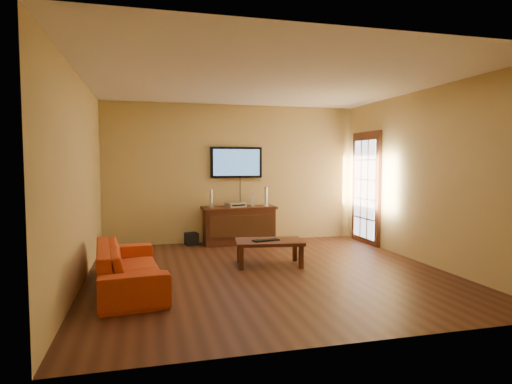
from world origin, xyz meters
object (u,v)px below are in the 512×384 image
object	(u,v)px
subwoofer	(191,239)
bottle	(207,242)
sofa	(129,259)
game_console	(253,200)
television	(236,162)
speaker_right	(266,197)
av_receiver	(235,205)
keyboard	(266,240)
coffee_table	(269,244)
media_console	(239,225)
speaker_left	(211,199)

from	to	relation	value
subwoofer	bottle	world-z (taller)	subwoofer
sofa	game_console	distance (m)	3.46
game_console	television	bearing A→B (deg)	163.56
speaker_right	av_receiver	bearing A→B (deg)	178.52
game_console	keyboard	world-z (taller)	game_console
speaker_right	av_receiver	size ratio (longest dim) A/B	1.09
bottle	keyboard	size ratio (longest dim) A/B	0.52
av_receiver	game_console	size ratio (longest dim) A/B	1.52
av_receiver	game_console	xyz separation A→B (m)	(0.36, 0.05, 0.07)
keyboard	av_receiver	bearing A→B (deg)	92.65
av_receiver	sofa	bearing A→B (deg)	-144.43
bottle	game_console	bearing A→B (deg)	14.96
bottle	subwoofer	bearing A→B (deg)	129.98
television	sofa	distance (m)	3.60
sofa	television	bearing A→B (deg)	-40.63
coffee_table	bottle	size ratio (longest dim) A/B	4.92
av_receiver	subwoofer	distance (m)	1.06
av_receiver	bottle	bearing A→B (deg)	-179.04
media_console	keyboard	distance (m)	1.88
coffee_table	subwoofer	bearing A→B (deg)	117.02
television	game_console	xyz separation A→B (m)	(0.29, -0.19, -0.74)
television	keyboard	distance (m)	2.41
media_console	av_receiver	xyz separation A→B (m)	(-0.07, -0.01, 0.40)
television	bottle	bearing A→B (deg)	-145.96
sofa	av_receiver	bearing A→B (deg)	-42.07
television	speaker_right	distance (m)	0.90
media_console	television	size ratio (longest dim) A/B	1.39
speaker_left	bottle	distance (m)	0.82
coffee_table	speaker_left	bearing A→B (deg)	108.09
sofa	speaker_left	world-z (taller)	speaker_left
av_receiver	speaker_left	bearing A→B (deg)	155.67
av_receiver	keyboard	distance (m)	1.90
television	subwoofer	distance (m)	1.72
game_console	subwoofer	size ratio (longest dim) A/B	0.98
coffee_table	keyboard	world-z (taller)	keyboard
speaker_right	subwoofer	bearing A→B (deg)	175.16
speaker_left	keyboard	size ratio (longest dim) A/B	0.79
keyboard	coffee_table	bearing A→B (deg)	33.12
av_receiver	bottle	distance (m)	0.90
speaker_right	television	bearing A→B (deg)	154.79
television	sofa	size ratio (longest dim) A/B	0.53
game_console	bottle	world-z (taller)	game_console
coffee_table	game_console	size ratio (longest dim) A/B	4.81
coffee_table	speaker_left	xyz separation A→B (m)	(-0.61, 1.88, 0.54)
subwoofer	bottle	size ratio (longest dim) A/B	1.04
coffee_table	av_receiver	size ratio (longest dim) A/B	3.16
media_console	bottle	size ratio (longest dim) A/B	6.44
media_console	subwoofer	world-z (taller)	media_console
media_console	subwoofer	distance (m)	0.94
speaker_right	game_console	size ratio (longest dim) A/B	1.65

